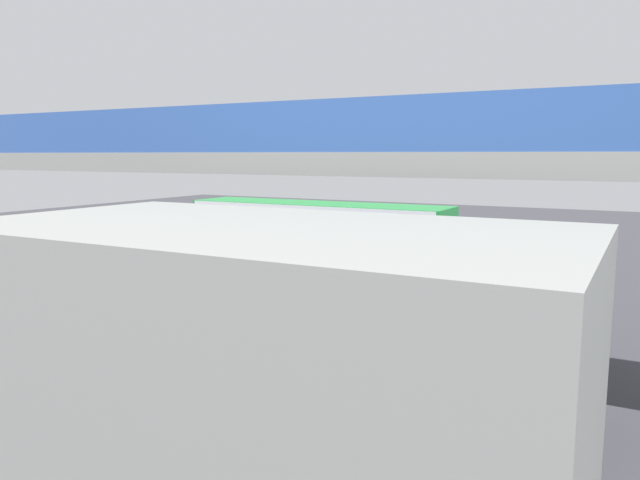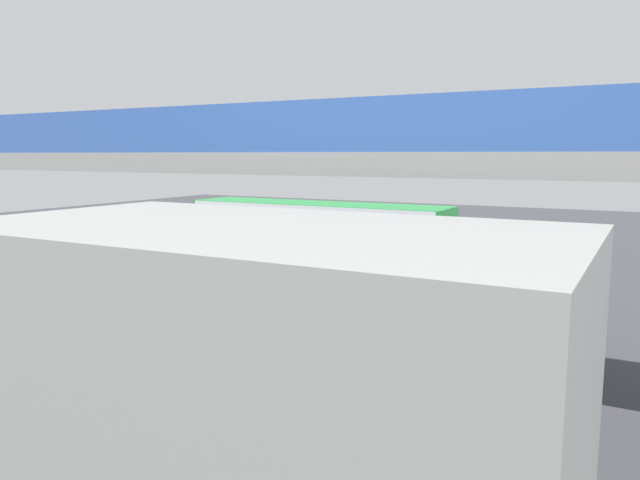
{
  "view_description": "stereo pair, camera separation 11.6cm",
  "coord_description": "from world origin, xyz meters",
  "px_view_note": "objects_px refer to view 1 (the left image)",
  "views": [
    {
      "loc": [
        -11.39,
        22.22,
        5.2
      ],
      "look_at": [
        0.8,
        -0.13,
        1.6
      ],
      "focal_mm": 34.05,
      "sensor_mm": 36.0,
      "label": 1
    },
    {
      "loc": [
        -11.5,
        22.16,
        5.2
      ],
      "look_at": [
        0.8,
        -0.13,
        1.6
      ],
      "focal_mm": 34.05,
      "sensor_mm": 36.0,
      "label": 2
    }
  ],
  "objects_px": {
    "city_bus": "(317,232)",
    "bicycle_black": "(63,261)",
    "parked_van": "(431,297)",
    "bicycle_green": "(47,265)",
    "pedestrian": "(222,260)",
    "traffic_sign": "(328,220)"
  },
  "relations": [
    {
      "from": "bicycle_green",
      "to": "traffic_sign",
      "type": "relative_size",
      "value": 0.63
    },
    {
      "from": "pedestrian",
      "to": "bicycle_green",
      "type": "bearing_deg",
      "value": 16.55
    },
    {
      "from": "parked_van",
      "to": "bicycle_black",
      "type": "height_order",
      "value": "parked_van"
    },
    {
      "from": "city_bus",
      "to": "parked_van",
      "type": "bearing_deg",
      "value": 138.88
    },
    {
      "from": "bicycle_black",
      "to": "pedestrian",
      "type": "relative_size",
      "value": 0.99
    },
    {
      "from": "bicycle_green",
      "to": "pedestrian",
      "type": "distance_m",
      "value": 8.2
    },
    {
      "from": "bicycle_green",
      "to": "traffic_sign",
      "type": "height_order",
      "value": "traffic_sign"
    },
    {
      "from": "city_bus",
      "to": "bicycle_black",
      "type": "bearing_deg",
      "value": 21.16
    },
    {
      "from": "pedestrian",
      "to": "parked_van",
      "type": "bearing_deg",
      "value": 161.91
    },
    {
      "from": "parked_van",
      "to": "pedestrian",
      "type": "distance_m",
      "value": 10.48
    },
    {
      "from": "parked_van",
      "to": "pedestrian",
      "type": "height_order",
      "value": "parked_van"
    },
    {
      "from": "bicycle_black",
      "to": "pedestrian",
      "type": "bearing_deg",
      "value": -171.15
    },
    {
      "from": "bicycle_black",
      "to": "pedestrian",
      "type": "height_order",
      "value": "pedestrian"
    },
    {
      "from": "parked_van",
      "to": "bicycle_green",
      "type": "relative_size",
      "value": 2.71
    },
    {
      "from": "bicycle_black",
      "to": "traffic_sign",
      "type": "height_order",
      "value": "traffic_sign"
    },
    {
      "from": "city_bus",
      "to": "bicycle_black",
      "type": "distance_m",
      "value": 11.85
    },
    {
      "from": "city_bus",
      "to": "bicycle_green",
      "type": "relative_size",
      "value": 6.52
    },
    {
      "from": "city_bus",
      "to": "traffic_sign",
      "type": "distance_m",
      "value": 4.79
    },
    {
      "from": "bicycle_green",
      "to": "bicycle_black",
      "type": "relative_size",
      "value": 1.0
    },
    {
      "from": "parked_van",
      "to": "bicycle_green",
      "type": "xyz_separation_m",
      "value": [
        17.8,
        -0.92,
        -0.81
      ]
    },
    {
      "from": "bicycle_black",
      "to": "traffic_sign",
      "type": "distance_m",
      "value": 12.66
    },
    {
      "from": "parked_van",
      "to": "bicycle_black",
      "type": "xyz_separation_m",
      "value": [
        18.09,
        -1.98,
        -0.81
      ]
    }
  ]
}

